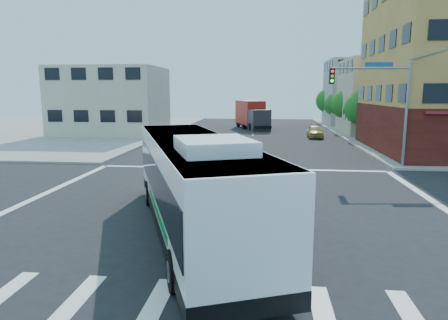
# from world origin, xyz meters

# --- Properties ---
(ground) EXTENTS (120.00, 120.00, 0.00)m
(ground) POSITION_xyz_m (0.00, 0.00, 0.00)
(ground) COLOR black
(ground) RESTS_ON ground
(sidewalk_nw) EXTENTS (50.00, 50.00, 0.15)m
(sidewalk_nw) POSITION_xyz_m (-35.00, 35.00, 0.07)
(sidewalk_nw) COLOR gray
(sidewalk_nw) RESTS_ON ground
(building_east_near) EXTENTS (12.06, 10.06, 9.00)m
(building_east_near) POSITION_xyz_m (16.98, 33.98, 4.51)
(building_east_near) COLOR #C3B595
(building_east_near) RESTS_ON ground
(building_east_far) EXTENTS (12.06, 10.06, 10.00)m
(building_east_far) POSITION_xyz_m (16.98, 47.98, 5.01)
(building_east_far) COLOR #989893
(building_east_far) RESTS_ON ground
(building_west) EXTENTS (12.06, 10.06, 8.00)m
(building_west) POSITION_xyz_m (-17.02, 29.98, 4.01)
(building_west) COLOR beige
(building_west) RESTS_ON ground
(signal_mast_ne) EXTENTS (7.91, 1.13, 8.07)m
(signal_mast_ne) POSITION_xyz_m (9.08, 10.62, 4.98)
(signal_mast_ne) COLOR slate
(signal_mast_ne) RESTS_ON ground
(street_tree_a) EXTENTS (3.60, 3.60, 5.53)m
(street_tree_a) POSITION_xyz_m (11.90, 27.92, 3.59)
(street_tree_a) COLOR #352213
(street_tree_a) RESTS_ON ground
(street_tree_b) EXTENTS (3.80, 3.80, 5.79)m
(street_tree_b) POSITION_xyz_m (11.90, 35.92, 3.75)
(street_tree_b) COLOR #352213
(street_tree_b) RESTS_ON ground
(street_tree_c) EXTENTS (3.40, 3.40, 5.29)m
(street_tree_c) POSITION_xyz_m (11.90, 43.92, 3.46)
(street_tree_c) COLOR #352213
(street_tree_c) RESTS_ON ground
(street_tree_d) EXTENTS (4.00, 4.00, 6.03)m
(street_tree_d) POSITION_xyz_m (11.90, 51.92, 3.88)
(street_tree_d) COLOR #352213
(street_tree_d) RESTS_ON ground
(transit_bus) EXTENTS (7.20, 13.10, 3.84)m
(transit_bus) POSITION_xyz_m (-0.94, -3.05, 1.88)
(transit_bus) COLOR black
(transit_bus) RESTS_ON ground
(box_truck) EXTENTS (5.30, 8.94, 3.88)m
(box_truck) POSITION_xyz_m (-0.36, 38.90, 1.88)
(box_truck) COLOR #29292E
(box_truck) RESTS_ON ground
(parked_car) EXTENTS (1.79, 4.18, 1.41)m
(parked_car) POSITION_xyz_m (7.09, 28.81, 0.70)
(parked_car) COLOR tan
(parked_car) RESTS_ON ground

